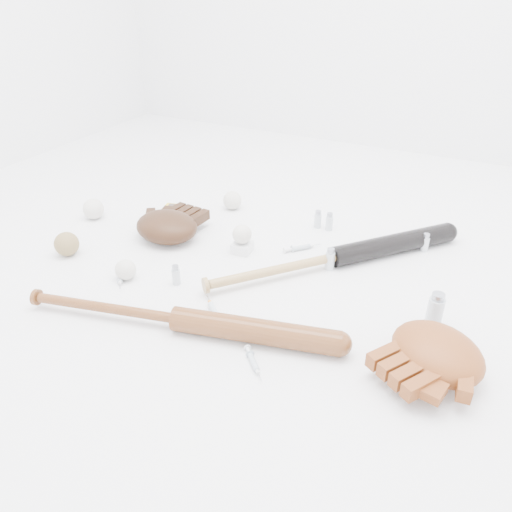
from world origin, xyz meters
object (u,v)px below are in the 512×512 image
at_px(bat_dark, 337,257).
at_px(glove_dark, 167,226).
at_px(bat_wood, 177,319).
at_px(pedestal, 242,247).

distance_m(bat_dark, glove_dark, 0.62).
height_order(bat_wood, glove_dark, glove_dark).
distance_m(bat_dark, pedestal, 0.33).
relative_size(bat_dark, pedestal, 14.94).
bearing_deg(bat_wood, bat_dark, 48.12).
xyz_separation_m(bat_dark, pedestal, (-0.32, -0.06, -0.02)).
bearing_deg(bat_dark, glove_dark, 139.83).
height_order(bat_wood, pedestal, bat_wood).
height_order(bat_dark, pedestal, bat_dark).
distance_m(bat_wood, glove_dark, 0.53).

